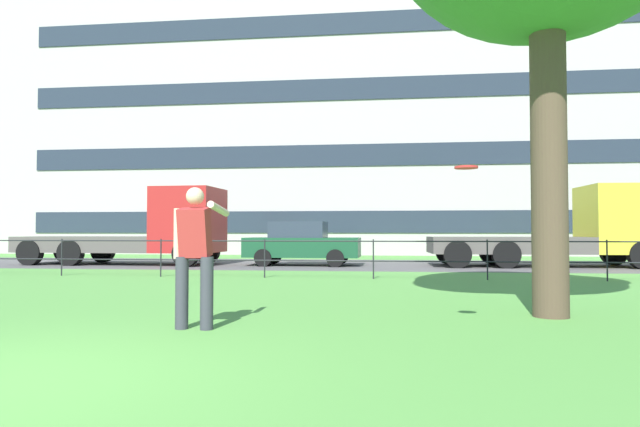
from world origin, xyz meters
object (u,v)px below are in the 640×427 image
(frisbee, at_px, (466,167))
(car_dark_green_far_right, at_px, (302,243))
(apartment_building_background, at_px, (333,114))
(person_thrower, at_px, (195,252))
(flatbed_truck_center, at_px, (572,231))
(flatbed_truck_left, at_px, (150,231))

(frisbee, height_order, car_dark_green_far_right, frisbee)
(car_dark_green_far_right, height_order, apartment_building_background, apartment_building_background)
(frisbee, bearing_deg, person_thrower, 179.78)
(frisbee, height_order, flatbed_truck_center, flatbed_truck_center)
(flatbed_truck_left, bearing_deg, frisbee, -53.27)
(flatbed_truck_left, relative_size, flatbed_truck_center, 1.00)
(person_thrower, xyz_separation_m, flatbed_truck_center, (8.60, 13.16, 0.28))
(flatbed_truck_center, xyz_separation_m, apartment_building_background, (-9.57, 14.89, 7.38))
(car_dark_green_far_right, bearing_deg, person_thrower, -87.16)
(frisbee, xyz_separation_m, flatbed_truck_left, (-9.43, 12.64, -0.73))
(person_thrower, bearing_deg, flatbed_truck_center, 56.85)
(flatbed_truck_left, bearing_deg, flatbed_truck_center, 2.09)
(person_thrower, bearing_deg, flatbed_truck_left, 116.01)
(person_thrower, relative_size, flatbed_truck_center, 0.24)
(frisbee, height_order, apartment_building_background, apartment_building_background)
(person_thrower, xyz_separation_m, apartment_building_background, (-0.98, 28.05, 7.65))
(person_thrower, height_order, apartment_building_background, apartment_building_background)
(car_dark_green_far_right, xyz_separation_m, apartment_building_background, (-0.34, 15.26, 7.82))
(car_dark_green_far_right, relative_size, flatbed_truck_center, 0.55)
(frisbee, distance_m, flatbed_truck_left, 15.79)
(frisbee, distance_m, apartment_building_background, 29.15)
(person_thrower, xyz_separation_m, car_dark_green_far_right, (-0.63, 12.80, -0.16))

